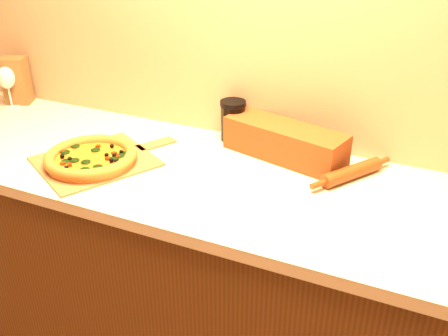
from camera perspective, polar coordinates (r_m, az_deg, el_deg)
cabinet at (r=1.88m, az=0.68°, el=-13.76°), size 2.80×0.65×0.86m
countertop at (r=1.62m, az=0.77°, el=-1.76°), size 2.84×0.68×0.04m
pizza_peel at (r=1.77m, az=-14.04°, el=0.87°), size 0.47×0.52×0.01m
pizza at (r=1.74m, az=-14.96°, el=1.16°), size 0.31×0.31×0.04m
rolling_pin at (r=1.65m, az=14.37°, el=-0.48°), size 0.20×0.30×0.05m
bread_bag at (r=1.73m, az=6.94°, el=3.00°), size 0.45×0.24×0.12m
wine_glass at (r=2.35m, az=-23.62°, el=9.32°), size 0.07×0.07×0.18m
paper_bag at (r=2.39m, az=-22.64°, el=9.19°), size 0.13×0.12×0.20m
dark_jar at (r=1.85m, az=1.02°, el=5.46°), size 0.09×0.09×0.15m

